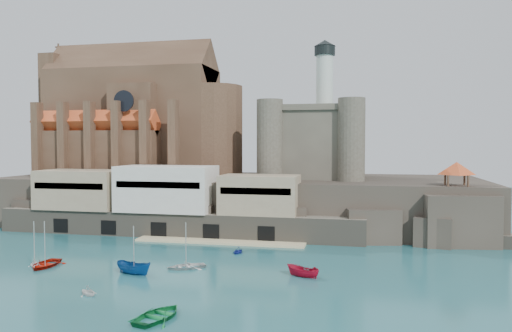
{
  "coord_description": "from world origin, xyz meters",
  "views": [
    {
      "loc": [
        26.75,
        -64.74,
        17.28
      ],
      "look_at": [
        5.42,
        32.0,
        12.77
      ],
      "focal_mm": 35.0,
      "sensor_mm": 36.0,
      "label": 1
    }
  ],
  "objects_px": {
    "boat_0": "(45,266)",
    "boat_2": "(134,274)",
    "church": "(140,122)",
    "pavilion": "(457,170)",
    "boat_1": "(88,295)",
    "castle_keep": "(314,138)"
  },
  "relations": [
    {
      "from": "boat_2",
      "to": "boat_1",
      "type": "bearing_deg",
      "value": -171.12
    },
    {
      "from": "castle_keep",
      "to": "church",
      "type": "bearing_deg",
      "value": 178.89
    },
    {
      "from": "church",
      "to": "boat_0",
      "type": "bearing_deg",
      "value": -81.19
    },
    {
      "from": "pavilion",
      "to": "castle_keep",
      "type": "bearing_deg",
      "value": 149.82
    },
    {
      "from": "castle_keep",
      "to": "pavilion",
      "type": "relative_size",
      "value": 4.58
    },
    {
      "from": "boat_0",
      "to": "boat_2",
      "type": "distance_m",
      "value": 14.07
    },
    {
      "from": "boat_1",
      "to": "boat_2",
      "type": "relative_size",
      "value": 0.49
    },
    {
      "from": "church",
      "to": "boat_2",
      "type": "relative_size",
      "value": 8.59
    },
    {
      "from": "pavilion",
      "to": "boat_1",
      "type": "xyz_separation_m",
      "value": [
        -46.04,
        -40.08,
        -12.73
      ]
    },
    {
      "from": "church",
      "to": "castle_keep",
      "type": "xyz_separation_m",
      "value": [
        40.21,
        -0.78,
        -3.81
      ]
    },
    {
      "from": "boat_0",
      "to": "boat_1",
      "type": "distance_m",
      "value": 16.84
    },
    {
      "from": "boat_2",
      "to": "pavilion",
      "type": "bearing_deg",
      "value": -41.31
    },
    {
      "from": "pavilion",
      "to": "boat_1",
      "type": "relative_size",
      "value": 2.37
    },
    {
      "from": "church",
      "to": "pavilion",
      "type": "bearing_deg",
      "value": -13.48
    },
    {
      "from": "church",
      "to": "pavilion",
      "type": "relative_size",
      "value": 7.34
    },
    {
      "from": "castle_keep",
      "to": "boat_1",
      "type": "distance_m",
      "value": 61.5
    },
    {
      "from": "pavilion",
      "to": "boat_1",
      "type": "bearing_deg",
      "value": -138.96
    },
    {
      "from": "pavilion",
      "to": "boat_0",
      "type": "relative_size",
      "value": 1.04
    },
    {
      "from": "church",
      "to": "boat_2",
      "type": "bearing_deg",
      "value": -65.58
    },
    {
      "from": "pavilion",
      "to": "boat_0",
      "type": "xyz_separation_m",
      "value": [
        -59.11,
        -29.47,
        -12.73
      ]
    },
    {
      "from": "boat_0",
      "to": "boat_2",
      "type": "relative_size",
      "value": 1.12
    },
    {
      "from": "pavilion",
      "to": "boat_0",
      "type": "height_order",
      "value": "pavilion"
    }
  ]
}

